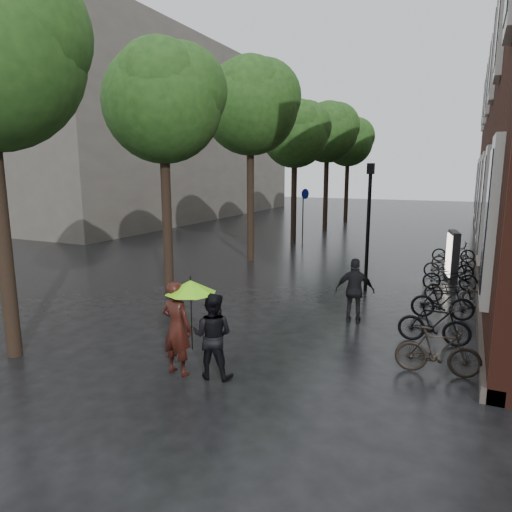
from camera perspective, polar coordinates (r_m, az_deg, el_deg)
The scene contains 11 objects.
ground at distance 8.41m, azimuth -15.97°, elevation -18.77°, with size 120.00×120.00×0.00m, color black.
bg_building at distance 43.04m, azimuth -14.36°, elevation 14.32°, with size 16.00×30.00×14.00m, color #47423D.
street_trees at distance 23.26m, azimuth 2.29°, elevation 16.30°, with size 4.33×34.03×8.91m.
person_burgundy at distance 9.38m, azimuth -9.89°, elevation -8.84°, with size 0.70×0.46×1.93m, color black.
person_black at distance 9.17m, azimuth -5.45°, elevation -9.86°, with size 0.84×0.66×1.73m, color black.
lime_umbrella at distance 9.09m, azimuth -8.18°, elevation -3.83°, with size 1.03×1.03×1.52m.
pedestrian_walking at distance 12.60m, azimuth 12.26°, elevation -4.24°, with size 1.03×0.43×1.76m, color black.
parked_bicycles at distance 16.52m, azimuth 22.94°, elevation -2.75°, with size 2.04×13.25×1.00m.
ad_lightbox at distance 18.35m, azimuth 23.34°, elevation -0.02°, with size 0.29×1.24×1.86m.
lamp_post at distance 15.63m, azimuth 13.90°, elevation 5.00°, with size 0.22×0.22×4.29m.
cycle_sign at distance 25.39m, azimuth 6.00°, elevation 6.03°, with size 0.16×0.56×3.06m.
Camera 1 is at (4.94, -5.44, 4.09)m, focal length 32.00 mm.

